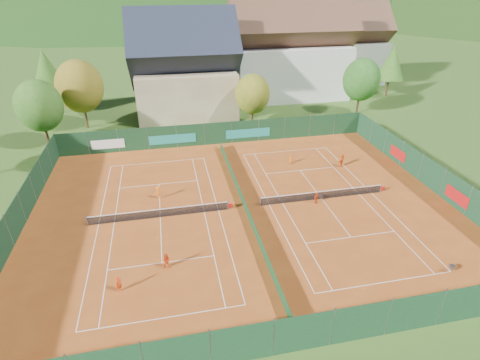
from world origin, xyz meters
name	(u,v)px	position (x,y,z in m)	size (l,w,h in m)	color
ground	(244,208)	(0.00, 0.00, -0.02)	(600.00, 600.00, 0.00)	#2E5019
clay_pad	(244,208)	(0.00, 0.00, 0.01)	(40.00, 32.00, 0.01)	#9E4617
court_markings_left	(160,217)	(-8.00, 0.00, 0.01)	(11.03, 23.83, 0.00)	white
court_markings_right	(322,199)	(8.00, 0.00, 0.01)	(11.03, 23.83, 0.00)	white
tennis_net_left	(161,213)	(-7.85, 0.00, 0.51)	(13.30, 0.10, 1.02)	#59595B
tennis_net_right	(324,194)	(8.15, 0.00, 0.51)	(13.30, 0.10, 1.02)	#59595B
court_divider	(244,203)	(0.00, 0.00, 0.50)	(0.03, 28.80, 1.00)	#14371A
fence_north	(215,134)	(-0.46, 15.99, 1.47)	(40.00, 0.10, 3.00)	#13341B
fence_south	(303,333)	(0.00, -16.00, 1.50)	(40.00, 0.04, 3.00)	#153B21
fence_west	(16,219)	(-20.00, 0.00, 1.50)	(0.04, 32.00, 3.00)	#12331E
fence_east	(431,174)	(20.00, 0.05, 1.48)	(0.09, 32.00, 3.00)	#143720
chalet	(185,71)	(-3.00, 30.00, 6.62)	(16.20, 12.00, 16.00)	#CBB88F
hotel_block_a	(289,55)	(16.00, 36.00, 7.38)	(21.60, 11.00, 17.25)	silver
hotel_block_b	(342,49)	(30.00, 44.00, 6.62)	(17.28, 10.00, 15.50)	silver
tree_west_front	(39,106)	(-22.00, 20.00, 5.39)	(5.72, 5.72, 8.69)	#482E19
tree_west_mid	(79,87)	(-18.00, 26.00, 6.07)	(6.44, 6.44, 9.78)	#4D371B
tree_west_back	(46,71)	(-24.00, 34.00, 6.74)	(5.60, 5.60, 10.00)	#482A19
tree_center	(252,94)	(6.00, 22.00, 4.72)	(5.01, 5.01, 7.60)	#4A2F1A
tree_east_front	(361,80)	(24.00, 24.00, 5.39)	(5.72, 5.72, 8.69)	#432A17
tree_east_mid	(392,62)	(34.00, 32.00, 6.06)	(5.04, 5.04, 9.00)	#4E331B
tree_east_back	(332,52)	(26.00, 40.00, 6.74)	(7.15, 7.15, 10.86)	#462819
mountain_backdrop	(212,72)	(28.54, 233.48, -39.64)	(820.00, 530.00, 242.00)	black
ball_hopper	(452,267)	(13.36, -11.97, 0.56)	(0.34, 0.34, 0.80)	slate
loose_ball_0	(157,237)	(-8.32, -3.05, 0.03)	(0.07, 0.07, 0.07)	#CCD833
loose_ball_1	(363,288)	(6.09, -12.13, 0.03)	(0.07, 0.07, 0.07)	#CCD833
player_left_near	(119,284)	(-11.00, -8.81, 0.70)	(0.51, 0.33, 1.40)	#EC4915
player_left_mid	(167,261)	(-7.59, -7.11, 0.70)	(0.68, 0.53, 1.40)	#E24614
player_left_far	(158,192)	(-8.04, 3.49, 0.70)	(0.91, 0.52, 1.41)	orange
player_right_near	(316,198)	(7.10, -0.62, 0.60)	(0.70, 0.29, 1.20)	#E14514
player_right_far_a	(291,159)	(7.49, 8.37, 0.59)	(0.57, 0.37, 1.18)	orange
player_right_far_b	(342,160)	(13.07, 6.45, 0.79)	(1.46, 0.46, 1.57)	orange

